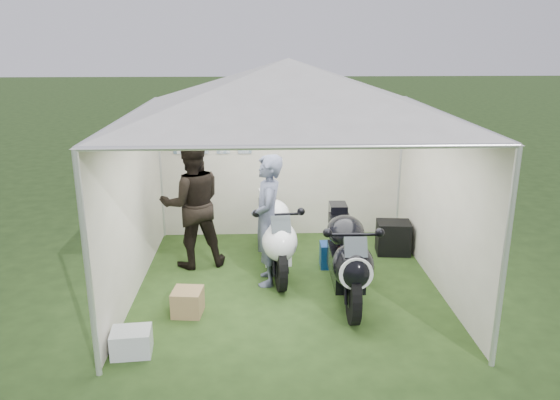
# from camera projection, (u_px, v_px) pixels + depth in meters

# --- Properties ---
(ground) EXTENTS (80.00, 80.00, 0.00)m
(ground) POSITION_uv_depth(u_px,v_px,m) (288.00, 284.00, 7.46)
(ground) COLOR #233A16
(ground) RESTS_ON ground
(canopy_tent) EXTENTS (5.66, 5.66, 3.00)m
(canopy_tent) POSITION_uv_depth(u_px,v_px,m) (288.00, 93.00, 6.75)
(canopy_tent) COLOR silver
(canopy_tent) RESTS_ON ground
(motorcycle_white) EXTENTS (0.59, 2.11, 1.04)m
(motorcycle_white) POSITION_uv_depth(u_px,v_px,m) (275.00, 233.00, 7.72)
(motorcycle_white) COLOR black
(motorcycle_white) RESTS_ON ground
(motorcycle_black) EXTENTS (0.51, 2.18, 1.07)m
(motorcycle_black) POSITION_uv_depth(u_px,v_px,m) (347.00, 254.00, 6.91)
(motorcycle_black) COLOR black
(motorcycle_black) RESTS_ON ground
(paddock_stand) EXTENTS (0.48, 0.31, 0.36)m
(paddock_stand) POSITION_uv_depth(u_px,v_px,m) (336.00, 255.00, 7.98)
(paddock_stand) COLOR #1945B0
(paddock_stand) RESTS_ON ground
(person_dark_jacket) EXTENTS (1.07, 0.92, 1.89)m
(person_dark_jacket) POSITION_uv_depth(u_px,v_px,m) (192.00, 204.00, 7.83)
(person_dark_jacket) COLOR black
(person_dark_jacket) RESTS_ON ground
(person_blue_jacket) EXTENTS (0.45, 0.67, 1.79)m
(person_blue_jacket) POSITION_uv_depth(u_px,v_px,m) (268.00, 220.00, 7.28)
(person_blue_jacket) COLOR slate
(person_blue_jacket) RESTS_ON ground
(equipment_box) EXTENTS (0.54, 0.45, 0.51)m
(equipment_box) POSITION_uv_depth(u_px,v_px,m) (393.00, 238.00, 8.46)
(equipment_box) COLOR black
(equipment_box) RESTS_ON ground
(crate_0) EXTENTS (0.44, 0.36, 0.28)m
(crate_0) POSITION_uv_depth(u_px,v_px,m) (132.00, 342.00, 5.79)
(crate_0) COLOR silver
(crate_0) RESTS_ON ground
(crate_1) EXTENTS (0.38, 0.38, 0.31)m
(crate_1) POSITION_uv_depth(u_px,v_px,m) (188.00, 302.00, 6.62)
(crate_1) COLOR #93754B
(crate_1) RESTS_ON ground
(crate_2) EXTENTS (0.36, 0.33, 0.21)m
(crate_2) POSITION_uv_depth(u_px,v_px,m) (186.00, 301.00, 6.76)
(crate_2) COLOR silver
(crate_2) RESTS_ON ground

